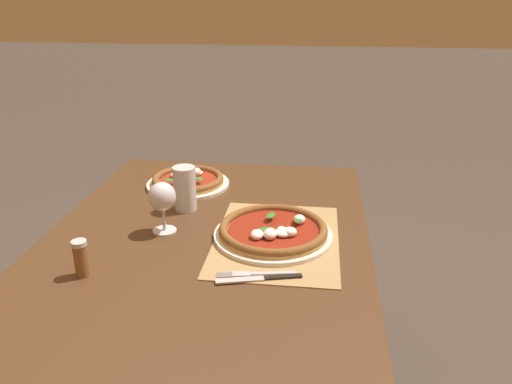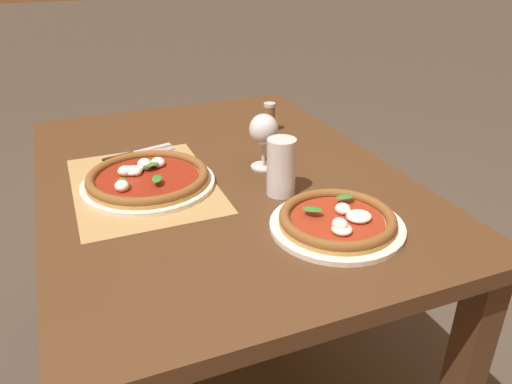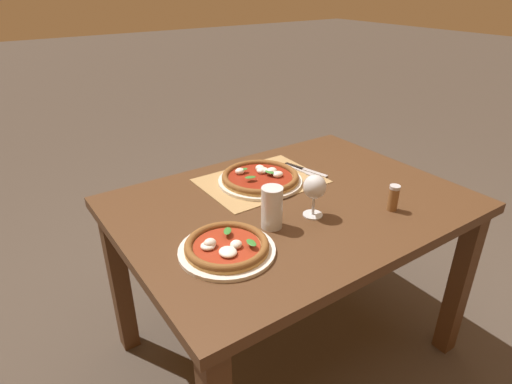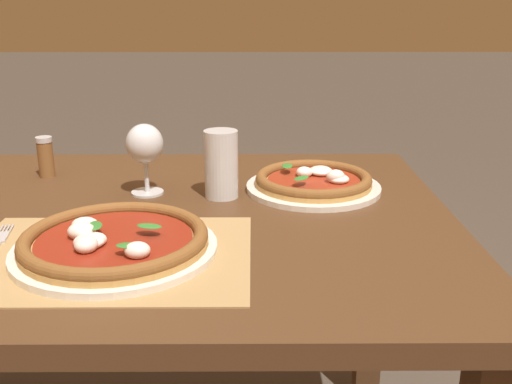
{
  "view_description": "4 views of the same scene",
  "coord_description": "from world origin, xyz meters",
  "px_view_note": "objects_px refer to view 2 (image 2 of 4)",
  "views": [
    {
      "loc": [
        -1.26,
        -0.3,
        1.41
      ],
      "look_at": [
        0.18,
        -0.12,
        0.81
      ],
      "focal_mm": 35.0,
      "sensor_mm": 36.0,
      "label": 1
    },
    {
      "loc": [
        1.19,
        -0.37,
        1.31
      ],
      "look_at": [
        0.25,
        0.01,
        0.8
      ],
      "focal_mm": 35.0,
      "sensor_mm": 36.0,
      "label": 2
    },
    {
      "loc": [
        0.92,
        1.09,
        1.49
      ],
      "look_at": [
        0.16,
        -0.01,
        0.82
      ],
      "focal_mm": 30.0,
      "sensor_mm": 36.0,
      "label": 3
    },
    {
      "loc": [
        0.24,
        -1.12,
        1.15
      ],
      "look_at": [
        0.25,
        -0.14,
        0.83
      ],
      "focal_mm": 42.0,
      "sensor_mm": 36.0,
      "label": 4
    }
  ],
  "objects_px": {
    "pizza_near": "(148,178)",
    "pepper_shaker": "(269,117)",
    "knife": "(138,152)",
    "pint_glass": "(281,168)",
    "pizza_far": "(338,221)",
    "fork": "(143,154)",
    "wine_glass": "(264,132)"
  },
  "relations": [
    {
      "from": "pint_glass",
      "to": "pizza_far",
      "type": "bearing_deg",
      "value": 12.43
    },
    {
      "from": "wine_glass",
      "to": "fork",
      "type": "height_order",
      "value": "wine_glass"
    },
    {
      "from": "pizza_near",
      "to": "pizza_far",
      "type": "distance_m",
      "value": 0.5
    },
    {
      "from": "pizza_near",
      "to": "pepper_shaker",
      "type": "bearing_deg",
      "value": 119.76
    },
    {
      "from": "pizza_far",
      "to": "wine_glass",
      "type": "bearing_deg",
      "value": -176.46
    },
    {
      "from": "pizza_far",
      "to": "wine_glass",
      "type": "distance_m",
      "value": 0.38
    },
    {
      "from": "pizza_far",
      "to": "knife",
      "type": "relative_size",
      "value": 1.4
    },
    {
      "from": "fork",
      "to": "pepper_shaker",
      "type": "relative_size",
      "value": 2.06
    },
    {
      "from": "pint_glass",
      "to": "knife",
      "type": "relative_size",
      "value": 0.68
    },
    {
      "from": "fork",
      "to": "knife",
      "type": "relative_size",
      "value": 0.94
    },
    {
      "from": "wine_glass",
      "to": "pepper_shaker",
      "type": "distance_m",
      "value": 0.3
    },
    {
      "from": "pizza_far",
      "to": "fork",
      "type": "distance_m",
      "value": 0.66
    },
    {
      "from": "pizza_near",
      "to": "pint_glass",
      "type": "distance_m",
      "value": 0.35
    },
    {
      "from": "pint_glass",
      "to": "pizza_near",
      "type": "bearing_deg",
      "value": -118.74
    },
    {
      "from": "pizza_near",
      "to": "knife",
      "type": "height_order",
      "value": "pizza_near"
    },
    {
      "from": "pepper_shaker",
      "to": "fork",
      "type": "bearing_deg",
      "value": -83.14
    },
    {
      "from": "pizza_near",
      "to": "fork",
      "type": "bearing_deg",
      "value": 173.05
    },
    {
      "from": "pizza_near",
      "to": "knife",
      "type": "xyz_separation_m",
      "value": [
        -0.23,
        0.01,
        -0.02
      ]
    },
    {
      "from": "pint_glass",
      "to": "pepper_shaker",
      "type": "distance_m",
      "value": 0.45
    },
    {
      "from": "pizza_near",
      "to": "knife",
      "type": "bearing_deg",
      "value": 176.4
    },
    {
      "from": "pizza_near",
      "to": "wine_glass",
      "type": "xyz_separation_m",
      "value": [
        0.0,
        0.32,
        0.08
      ]
    },
    {
      "from": "pizza_near",
      "to": "pepper_shaker",
      "type": "xyz_separation_m",
      "value": [
        -0.26,
        0.45,
        0.03
      ]
    },
    {
      "from": "wine_glass",
      "to": "pepper_shaker",
      "type": "relative_size",
      "value": 1.6
    },
    {
      "from": "wine_glass",
      "to": "knife",
      "type": "xyz_separation_m",
      "value": [
        -0.23,
        -0.31,
        -0.1
      ]
    },
    {
      "from": "fork",
      "to": "pizza_near",
      "type": "bearing_deg",
      "value": -6.95
    },
    {
      "from": "wine_glass",
      "to": "fork",
      "type": "bearing_deg",
      "value": -125.13
    },
    {
      "from": "pizza_near",
      "to": "wine_glass",
      "type": "distance_m",
      "value": 0.33
    },
    {
      "from": "wine_glass",
      "to": "pepper_shaker",
      "type": "height_order",
      "value": "wine_glass"
    },
    {
      "from": "pint_glass",
      "to": "fork",
      "type": "height_order",
      "value": "pint_glass"
    },
    {
      "from": "pint_glass",
      "to": "pepper_shaker",
      "type": "bearing_deg",
      "value": 160.15
    },
    {
      "from": "pint_glass",
      "to": "fork",
      "type": "relative_size",
      "value": 0.73
    },
    {
      "from": "pizza_far",
      "to": "fork",
      "type": "relative_size",
      "value": 1.49
    }
  ]
}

